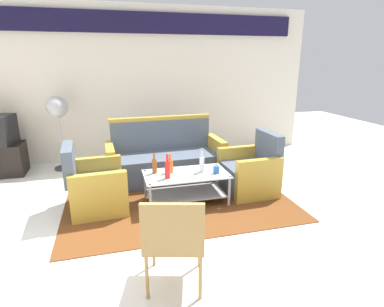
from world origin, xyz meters
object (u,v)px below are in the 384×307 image
(pedestal_fan, at_px, (58,111))
(armchair_right, at_px, (250,172))
(coffee_table, at_px, (186,183))
(bottle_orange, at_px, (170,165))
(cup, at_px, (216,170))
(armchair_left, at_px, (95,188))
(bottle_red, at_px, (167,169))
(couch, at_px, (165,160))
(bottle_brown, at_px, (155,166))
(bottle_clear, at_px, (202,164))
(wicker_chair, at_px, (174,236))

(pedestal_fan, bearing_deg, armchair_right, -32.66)
(coffee_table, xyz_separation_m, bottle_orange, (-0.19, 0.09, 0.24))
(bottle_orange, relative_size, cup, 2.59)
(armchair_left, distance_m, bottle_red, 0.95)
(couch, relative_size, cup, 18.24)
(bottle_brown, relative_size, bottle_orange, 1.05)
(pedestal_fan, bearing_deg, bottle_orange, -48.89)
(couch, bearing_deg, armchair_right, 141.63)
(bottle_clear, relative_size, wicker_chair, 0.34)
(armchair_left, distance_m, coffee_table, 1.16)
(couch, relative_size, bottle_orange, 7.05)
(armchair_right, distance_m, bottle_brown, 1.39)
(cup, bearing_deg, coffee_table, 166.51)
(bottle_clear, height_order, cup, bottle_clear)
(coffee_table, height_order, pedestal_fan, pedestal_fan)
(armchair_left, relative_size, coffee_table, 0.77)
(bottle_orange, xyz_separation_m, pedestal_fan, (-1.55, 1.78, 0.50))
(couch, distance_m, cup, 1.14)
(coffee_table, bearing_deg, couch, 96.94)
(coffee_table, relative_size, bottle_red, 3.50)
(armchair_left, height_order, coffee_table, armchair_left)
(bottle_orange, bearing_deg, armchair_right, 1.58)
(bottle_clear, xyz_separation_m, cup, (0.17, -0.10, -0.06))
(bottle_clear, bearing_deg, armchair_left, 175.50)
(bottle_red, xyz_separation_m, wicker_chair, (-0.23, -1.48, -0.03))
(couch, relative_size, coffee_table, 1.66)
(cup, bearing_deg, wicker_chair, -120.51)
(coffee_table, xyz_separation_m, pedestal_fan, (-1.75, 1.87, 0.74))
(bottle_clear, bearing_deg, bottle_brown, 169.22)
(bottle_brown, distance_m, pedestal_fan, 2.26)
(armchair_left, bearing_deg, pedestal_fan, -165.03)
(couch, relative_size, bottle_red, 5.80)
(bottle_red, xyz_separation_m, bottle_clear, (0.48, 0.11, -0.01))
(coffee_table, height_order, cup, cup)
(armchair_right, height_order, bottle_red, armchair_right)
(couch, relative_size, wicker_chair, 2.17)
(couch, height_order, pedestal_fan, pedestal_fan)
(coffee_table, xyz_separation_m, bottle_red, (-0.27, -0.10, 0.26))
(bottle_brown, xyz_separation_m, bottle_red, (0.13, -0.23, 0.02))
(coffee_table, bearing_deg, bottle_red, -158.85)
(bottle_brown, bearing_deg, pedestal_fan, 127.76)
(couch, xyz_separation_m, wicker_chair, (-0.38, -2.50, 0.18))
(bottle_clear, bearing_deg, wicker_chair, -114.08)
(armchair_left, height_order, wicker_chair, armchair_left)
(armchair_right, distance_m, coffee_table, 0.98)
(armchair_left, relative_size, bottle_orange, 3.29)
(cup, bearing_deg, couch, 116.09)
(couch, xyz_separation_m, pedestal_fan, (-1.63, 0.95, 0.70))
(bottle_orange, distance_m, cup, 0.61)
(bottle_red, xyz_separation_m, bottle_orange, (0.07, 0.19, -0.02))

